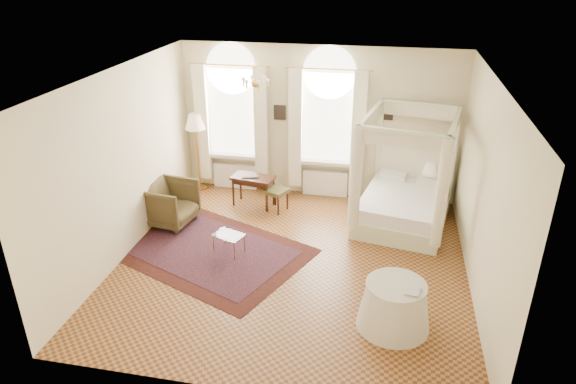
% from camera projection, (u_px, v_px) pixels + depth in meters
% --- Properties ---
extents(ground, '(6.00, 6.00, 0.00)m').
position_uv_depth(ground, '(292.00, 263.00, 9.08)').
color(ground, brown).
rests_on(ground, ground).
extents(room_walls, '(6.00, 6.00, 6.00)m').
position_uv_depth(room_walls, '(292.00, 159.00, 8.24)').
color(room_walls, beige).
rests_on(room_walls, ground).
extents(window_left, '(1.62, 0.27, 3.29)m').
position_uv_depth(window_left, '(233.00, 127.00, 11.34)').
color(window_left, silver).
rests_on(window_left, room_walls).
extents(window_right, '(1.62, 0.27, 3.29)m').
position_uv_depth(window_right, '(327.00, 133.00, 10.96)').
color(window_right, silver).
rests_on(window_right, room_walls).
extents(chandelier, '(0.51, 0.45, 0.50)m').
position_uv_depth(chandelier, '(255.00, 82.00, 9.07)').
color(chandelier, '#C59141').
rests_on(chandelier, room_walls).
extents(wall_pictures, '(2.54, 0.03, 0.39)m').
position_uv_depth(wall_pictures, '(323.00, 113.00, 10.90)').
color(wall_pictures, black).
rests_on(wall_pictures, room_walls).
extents(canopy_bed, '(2.06, 2.37, 2.27)m').
position_uv_depth(canopy_bed, '(403.00, 201.00, 10.18)').
color(canopy_bed, beige).
rests_on(canopy_bed, ground).
extents(nightstand, '(0.49, 0.46, 0.59)m').
position_uv_depth(nightstand, '(430.00, 195.00, 10.91)').
color(nightstand, '#3A1E0F').
rests_on(nightstand, ground).
extents(nightstand_lamp, '(0.30, 0.30, 0.44)m').
position_uv_depth(nightstand_lamp, '(430.00, 170.00, 10.64)').
color(nightstand_lamp, '#C59141').
rests_on(nightstand_lamp, nightstand).
extents(writing_desk, '(0.96, 0.62, 0.67)m').
position_uv_depth(writing_desk, '(253.00, 181.00, 10.92)').
color(writing_desk, '#3A1E0F').
rests_on(writing_desk, ground).
extents(laptop, '(0.39, 0.29, 0.03)m').
position_uv_depth(laptop, '(251.00, 176.00, 10.89)').
color(laptop, black).
rests_on(laptop, writing_desk).
extents(stool, '(0.56, 0.56, 0.49)m').
position_uv_depth(stool, '(277.00, 193.00, 10.78)').
color(stool, '#413B1B').
rests_on(stool, ground).
extents(armchair, '(1.08, 1.06, 0.87)m').
position_uv_depth(armchair, '(169.00, 203.00, 10.26)').
color(armchair, '#40331B').
rests_on(armchair, ground).
extents(coffee_table, '(0.63, 0.54, 0.37)m').
position_uv_depth(coffee_table, '(228.00, 236.00, 9.27)').
color(coffee_table, white).
rests_on(coffee_table, ground).
extents(floor_lamp, '(0.46, 0.46, 1.79)m').
position_uv_depth(floor_lamp, '(195.00, 125.00, 11.31)').
color(floor_lamp, '#C59141').
rests_on(floor_lamp, ground).
extents(oriental_rug, '(3.98, 3.49, 0.01)m').
position_uv_depth(oriental_rug, '(212.00, 251.00, 9.41)').
color(oriental_rug, '#431710').
rests_on(oriental_rug, ground).
extents(side_table, '(1.07, 1.07, 0.73)m').
position_uv_depth(side_table, '(394.00, 305.00, 7.42)').
color(side_table, silver).
rests_on(side_table, ground).
extents(book, '(0.23, 0.29, 0.03)m').
position_uv_depth(book, '(405.00, 289.00, 7.13)').
color(book, black).
rests_on(book, side_table).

